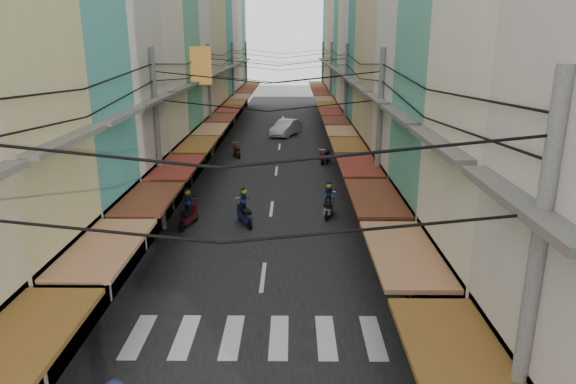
# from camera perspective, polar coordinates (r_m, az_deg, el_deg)

# --- Properties ---
(ground) EXTENTS (160.00, 160.00, 0.00)m
(ground) POSITION_cam_1_polar(r_m,az_deg,el_deg) (21.20, -2.49, -7.08)
(ground) COLOR slate
(ground) RESTS_ON ground
(road) EXTENTS (10.00, 80.00, 0.02)m
(road) POSITION_cam_1_polar(r_m,az_deg,el_deg) (40.30, -1.04, 4.46)
(road) COLOR black
(road) RESTS_ON ground
(sidewalk_left) EXTENTS (3.00, 80.00, 0.06)m
(sidewalk_left) POSITION_cam_1_polar(r_m,az_deg,el_deg) (40.99, -10.19, 4.44)
(sidewalk_left) COLOR gray
(sidewalk_left) RESTS_ON ground
(sidewalk_right) EXTENTS (3.00, 80.00, 0.06)m
(sidewalk_right) POSITION_cam_1_polar(r_m,az_deg,el_deg) (40.64, 8.19, 4.43)
(sidewalk_right) COLOR gray
(sidewalk_right) RESTS_ON ground
(crosswalk) EXTENTS (7.55, 2.40, 0.01)m
(crosswalk) POSITION_cam_1_polar(r_m,az_deg,el_deg) (15.89, -3.64, -15.74)
(crosswalk) COLOR silver
(crosswalk) RESTS_ON ground
(building_row_left) EXTENTS (7.80, 67.67, 23.70)m
(building_row_left) POSITION_cam_1_polar(r_m,az_deg,el_deg) (37.07, -14.26, 18.12)
(building_row_left) COLOR beige
(building_row_left) RESTS_ON ground
(building_row_right) EXTENTS (7.80, 68.98, 22.59)m
(building_row_right) POSITION_cam_1_polar(r_m,az_deg,el_deg) (36.47, 11.89, 17.72)
(building_row_right) COLOR teal
(building_row_right) RESTS_ON ground
(utility_poles) EXTENTS (10.20, 66.13, 8.20)m
(utility_poles) POSITION_cam_1_polar(r_m,az_deg,el_deg) (34.46, -1.32, 13.44)
(utility_poles) COLOR gray
(utility_poles) RESTS_ON ground
(white_car) EXTENTS (5.48, 3.79, 1.80)m
(white_car) POSITION_cam_1_polar(r_m,az_deg,el_deg) (47.35, -0.22, 6.29)
(white_car) COLOR white
(white_car) RESTS_ON ground
(bicycle) EXTENTS (1.60, 0.65, 1.08)m
(bicycle) POSITION_cam_1_polar(r_m,az_deg,el_deg) (21.88, 13.60, -6.78)
(bicycle) COLOR black
(bicycle) RESTS_ON ground
(moving_scooters) EXTENTS (7.65, 16.55, 1.88)m
(moving_scooters) POSITION_cam_1_polar(r_m,az_deg,el_deg) (27.18, -3.07, -0.44)
(moving_scooters) COLOR black
(moving_scooters) RESTS_ON ground
(parked_scooters) EXTENTS (12.83, 14.84, 1.01)m
(parked_scooters) POSITION_cam_1_polar(r_m,az_deg,el_deg) (17.45, 10.81, -11.16)
(parked_scooters) COLOR black
(parked_scooters) RESTS_ON ground
(pedestrians) EXTENTS (14.14, 21.51, 2.16)m
(pedestrians) POSITION_cam_1_polar(r_m,az_deg,el_deg) (22.84, -13.21, -3.03)
(pedestrians) COLOR #261E28
(pedestrians) RESTS_ON ground
(market_umbrella) EXTENTS (2.44, 2.44, 2.57)m
(market_umbrella) POSITION_cam_1_polar(r_m,az_deg,el_deg) (18.96, 19.32, -3.61)
(market_umbrella) COLOR #B2B2B7
(market_umbrella) RESTS_ON ground
(traffic_sign) EXTENTS (0.10, 0.61, 2.78)m
(traffic_sign) POSITION_cam_1_polar(r_m,az_deg,el_deg) (21.91, 13.05, -1.09)
(traffic_sign) COLOR gray
(traffic_sign) RESTS_ON ground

